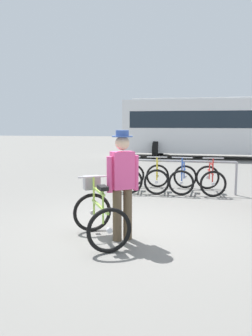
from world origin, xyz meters
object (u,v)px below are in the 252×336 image
at_px(bus_distant, 221,125).
at_px(racked_bike_red, 210,179).
at_px(featured_bicycle, 99,212).
at_px(person_with_featured_bike, 122,181).
at_px(racked_bike_yellow, 157,177).
at_px(racked_bike_lime, 132,177).
at_px(racked_bike_blue, 183,178).

bearing_deg(bus_distant, racked_bike_red, -98.07).
xyz_separation_m(featured_bicycle, person_with_featured_bike, (0.37, 0.04, 0.50)).
distance_m(racked_bike_yellow, featured_bicycle, 4.08).
relative_size(featured_bicycle, bus_distant, 0.12).
height_order(racked_bike_lime, racked_bike_yellow, same).
distance_m(racked_bike_lime, featured_bicycle, 4.04).
height_order(racked_bike_lime, racked_bike_red, same).
xyz_separation_m(racked_bike_lime, racked_bike_red, (2.10, -0.07, 0.00)).
height_order(racked_bike_blue, racked_bike_red, same).
bearing_deg(person_with_featured_bike, racked_bike_blue, 76.04).
bearing_deg(racked_bike_yellow, featured_bicycle, -99.31).
relative_size(racked_bike_yellow, racked_bike_blue, 0.95).
height_order(racked_bike_lime, featured_bicycle, same).
xyz_separation_m(racked_bike_red, person_with_featured_bike, (-1.68, -3.93, 0.58)).
xyz_separation_m(featured_bicycle, bus_distant, (3.37, 13.21, 1.30)).
bearing_deg(racked_bike_yellow, person_with_featured_bike, -94.08).
bearing_deg(racked_bike_yellow, racked_bike_blue, -1.91).
distance_m(racked_bike_lime, person_with_featured_bike, 4.07).
height_order(racked_bike_lime, person_with_featured_bike, person_with_featured_bike).
bearing_deg(featured_bicycle, bus_distant, 75.70).
xyz_separation_m(racked_bike_blue, bus_distant, (2.01, 9.21, 1.37)).
bearing_deg(featured_bicycle, person_with_featured_bike, 6.28).
bearing_deg(racked_bike_lime, racked_bike_blue, -1.91).
distance_m(featured_bicycle, person_with_featured_bike, 0.63).
bearing_deg(racked_bike_blue, racked_bike_yellow, 178.09).
distance_m(racked_bike_lime, racked_bike_blue, 1.40).
xyz_separation_m(racked_bike_blue, featured_bicycle, (-1.36, -4.00, 0.08)).
bearing_deg(racked_bike_red, person_with_featured_bike, -113.17).
bearing_deg(featured_bicycle, racked_bike_lime, 90.58).
xyz_separation_m(racked_bike_yellow, racked_bike_blue, (0.70, -0.02, -0.00)).
bearing_deg(racked_bike_lime, racked_bike_red, -1.91).
bearing_deg(person_with_featured_bike, featured_bicycle, -173.72).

